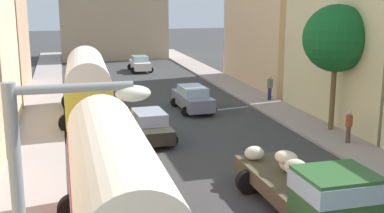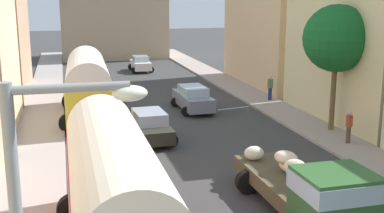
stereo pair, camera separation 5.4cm
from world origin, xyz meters
TOP-DOWN VIEW (x-y plane):
  - ground_plane at (0.00, 27.00)m, footprint 154.00×154.00m
  - sidewalk_left at (-7.25, 27.00)m, footprint 2.50×70.00m
  - sidewalk_right at (7.25, 27.00)m, footprint 2.50×70.00m
  - building_right_2 at (11.28, 22.46)m, footprint 6.11×10.54m
  - building_right_3 at (10.54, 34.63)m, footprint 4.08×11.88m
  - parked_bus_0 at (-4.73, 9.93)m, footprint 3.21×8.92m
  - parked_bus_1 at (-4.56, 26.77)m, footprint 3.49×9.11m
  - cargo_truck_0 at (1.60, 10.90)m, footprint 3.07×6.66m
  - car_0 at (1.99, 27.17)m, footprint 2.33×4.43m
  - car_1 at (1.32, 44.40)m, footprint 2.18×3.72m
  - car_3 at (-1.82, 21.33)m, footprint 2.36×4.20m
  - pedestrian_0 at (7.43, 18.00)m, footprint 0.38×0.38m
  - pedestrian_1 at (7.81, 28.37)m, footprint 0.54×0.54m
  - roadside_tree_2 at (7.90, 20.41)m, footprint 3.50×3.50m

SIDE VIEW (x-z plane):
  - ground_plane at x=0.00m, z-range 0.00..0.00m
  - sidewalk_left at x=-7.25m, z-range 0.00..0.14m
  - sidewalk_right at x=7.25m, z-range 0.00..0.14m
  - car_1 at x=1.32m, z-range 0.01..1.50m
  - car_3 at x=-1.82m, z-range 0.00..1.52m
  - car_0 at x=1.99m, z-range 0.01..1.59m
  - pedestrian_0 at x=7.43m, z-range 0.13..1.87m
  - pedestrian_1 at x=7.81m, z-range 0.12..1.90m
  - cargo_truck_0 at x=1.60m, z-range 0.06..2.28m
  - parked_bus_1 at x=-4.56m, z-range 0.19..4.12m
  - parked_bus_0 at x=-4.73m, z-range 0.21..4.12m
  - building_right_2 at x=11.28m, z-range 0.03..9.10m
  - roadside_tree_2 at x=7.90m, z-range 1.62..8.40m
  - building_right_3 at x=10.54m, z-range 0.00..12.23m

